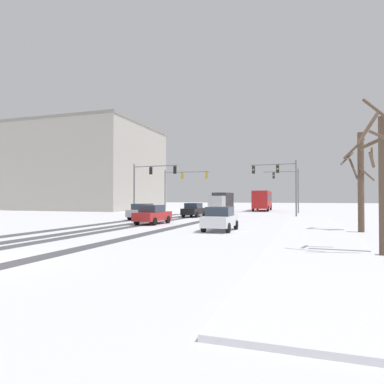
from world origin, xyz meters
TOP-DOWN VIEW (x-y plane):
  - wheel_track_left_lane at (-1.99, 17.04)m, footprint 0.96×37.49m
  - wheel_track_right_lane at (1.34, 17.04)m, footprint 0.97×37.49m
  - wheel_track_center at (-5.72, 17.04)m, footprint 1.16×37.49m
  - wheel_track_oncoming at (-3.45, 17.04)m, footprint 1.09×37.49m
  - sidewalk_kerb_right at (11.11, 15.34)m, footprint 4.00×37.49m
  - traffic_signal_far_left at (-7.27, 40.17)m, footprint 7.00×0.54m
  - traffic_signal_far_right at (8.36, 43.99)m, footprint 5.08×0.57m
  - traffic_signal_near_left at (-7.64, 29.97)m, footprint 6.01×0.59m
  - traffic_signal_near_right at (7.94, 32.21)m, footprint 5.20×0.61m
  - car_black_lead at (-1.59, 29.34)m, footprint 1.99×4.18m
  - car_silver_second at (-5.16, 23.39)m, footprint 1.94×4.16m
  - car_red_third at (-1.58, 18.01)m, footprint 1.99×4.18m
  - car_white_fourth at (5.25, 14.02)m, footprint 1.84×4.10m
  - bus_oncoming at (3.64, 51.73)m, footprint 2.92×11.07m
  - box_truck_delivery at (-1.53, 42.97)m, footprint 2.41×7.44m
  - bare_tree_sidewalk_near at (13.52, 6.52)m, footprint 1.97×2.00m
  - bare_tree_sidewalk_mid at (14.12, 16.12)m, footprint 2.20×2.16m
  - office_building_far_left_block at (-31.28, 49.27)m, footprint 27.20×21.71m

SIDE VIEW (x-z plane):
  - wheel_track_left_lane at x=-1.99m, z-range 0.00..0.01m
  - wheel_track_right_lane at x=1.34m, z-range 0.00..0.01m
  - wheel_track_center at x=-5.72m, z-range 0.00..0.01m
  - wheel_track_oncoming at x=-3.45m, z-range 0.00..0.01m
  - sidewalk_kerb_right at x=11.11m, z-range 0.00..0.12m
  - car_black_lead at x=-1.59m, z-range 0.01..1.63m
  - car_silver_second at x=-5.16m, z-range 0.01..1.63m
  - car_red_third at x=-1.58m, z-range 0.01..1.63m
  - car_white_fourth at x=5.25m, z-range 0.01..1.63m
  - box_truck_delivery at x=-1.53m, z-range 0.12..3.14m
  - bus_oncoming at x=3.64m, z-range 0.30..3.68m
  - bare_tree_sidewalk_near at x=13.52m, z-range 0.02..6.10m
  - bare_tree_sidewalk_mid at x=14.12m, z-range 0.26..6.73m
  - traffic_signal_far_right at x=8.36m, z-range 1.12..7.62m
  - traffic_signal_near_right at x=7.94m, z-range 1.36..7.86m
  - traffic_signal_near_left at x=-7.64m, z-range 1.39..7.89m
  - traffic_signal_far_left at x=-7.27m, z-range 1.43..7.93m
  - office_building_far_left_block at x=-31.28m, z-range 0.01..16.14m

